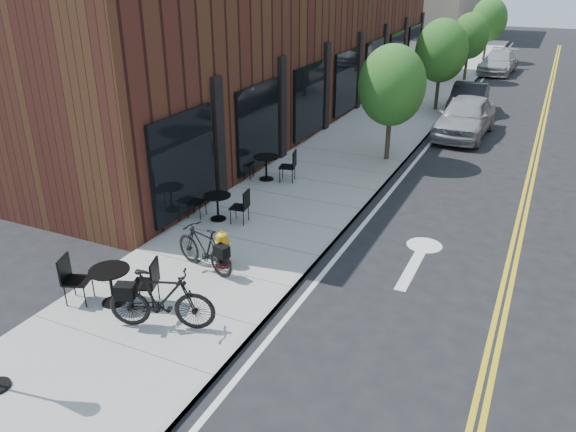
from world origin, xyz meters
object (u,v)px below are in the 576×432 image
Objects in this scene: parked_car_a at (465,117)px; parked_car_c at (498,62)px; bicycle_left at (204,248)px; bistro_set_c at (266,164)px; bistro_set_a at (111,281)px; bistro_set_b at (217,204)px; fire_hydrant at (223,249)px; parked_car_b at (468,99)px; bicycle_right at (161,300)px.

parked_car_a reaches higher than parked_car_c.
bistro_set_c is at bearing -150.32° from bicycle_left.
bicycle_left is at bearing -89.49° from bistro_set_c.
bistro_set_b is at bearing 73.07° from bistro_set_a.
parked_car_a is (3.01, 13.21, 0.26)m from fire_hydrant.
bistro_set_a is 19.47m from parked_car_b.
parked_car_a is (4.63, 7.99, 0.17)m from bistro_set_c.
parked_car_b is (4.19, 11.66, 0.07)m from bistro_set_c.
fire_hydrant is 0.18× the size of parked_car_a.
parked_car_b reaches higher than bistro_set_a.
bistro_set_c reaches higher than bistro_set_b.
fire_hydrant is 0.43m from bicycle_left.
bistro_set_a is (-1.16, -2.23, 0.10)m from fire_hydrant.
fire_hydrant is 13.55m from parked_car_a.
bicycle_left is 2.62m from bistro_set_b.
fire_hydrant is 0.18× the size of parked_car_c.
bistro_set_c is 0.45× the size of parked_car_b.
fire_hydrant is 28.60m from parked_car_c.
parked_car_b is at bearing 56.97° from bistro_set_c.
parked_car_a is (4.40, 11.17, 0.21)m from bistro_set_b.
bistro_set_c is (-1.62, 5.22, 0.10)m from fire_hydrant.
fire_hydrant is 0.45× the size of bistro_set_c.
bistro_set_b is 0.91× the size of bistro_set_c.
parked_car_a is at bearing -84.75° from parked_car_b.
bicycle_left reaches higher than bistro_set_a.
parked_car_a is at bearing -84.93° from parked_car_c.
bicycle_left reaches higher than bistro_set_c.
parked_car_a is at bearing 54.79° from bistro_set_a.
bistro_set_b is 15.36m from parked_car_b.
bicycle_left is 0.87× the size of bicycle_right.
parked_car_a is (4.16, 15.44, 0.16)m from bistro_set_a.
parked_car_c is at bearing 66.53° from bistro_set_c.
bistro_set_c is at bearing -117.41° from parked_car_a.
bicycle_left is 0.92× the size of bistro_set_c.
bistro_set_c is 0.41× the size of parked_car_a.
bicycle_left is at bearing -123.84° from fire_hydrant.
bistro_set_a is 4.28m from bistro_set_b.
bistro_set_b is at bearing -99.19° from bistro_set_c.
bicycle_left reaches higher than bistro_set_b.
bistro_set_b is (-1.39, 2.04, 0.05)m from fire_hydrant.
bicycle_left is 0.42× the size of parked_car_b.
bicycle_left is at bearing -100.97° from parked_car_b.
bistro_set_c is 12.38m from parked_car_b.
bistro_set_b is 0.37× the size of parked_car_a.
bistro_set_c is 23.63m from parked_car_c.
bicycle_right is at bearing -89.73° from bistro_set_c.
bicycle_right is 0.42× the size of parked_car_c.
bicycle_right reaches higher than bicycle_left.
parked_car_b is at bearing 58.87° from bistro_set_a.
parked_car_c reaches higher than bistro_set_a.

